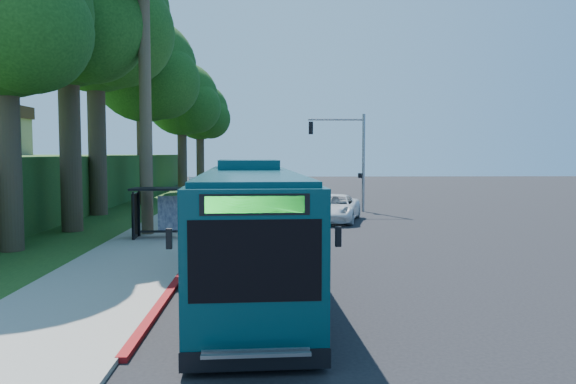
{
  "coord_description": "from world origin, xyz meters",
  "views": [
    {
      "loc": [
        -2.02,
        -30.11,
        4.23
      ],
      "look_at": [
        -0.94,
        1.0,
        2.05
      ],
      "focal_mm": 35.0,
      "sensor_mm": 36.0,
      "label": 1
    }
  ],
  "objects_px": {
    "white_bus": "(259,194)",
    "pickup": "(334,208)",
    "bus_shelter": "(161,203)",
    "teal_bus": "(250,227)"
  },
  "relations": [
    {
      "from": "teal_bus",
      "to": "bus_shelter",
      "type": "bearing_deg",
      "value": 111.83
    },
    {
      "from": "teal_bus",
      "to": "pickup",
      "type": "distance_m",
      "value": 17.92
    },
    {
      "from": "bus_shelter",
      "to": "pickup",
      "type": "relative_size",
      "value": 0.54
    },
    {
      "from": "white_bus",
      "to": "pickup",
      "type": "bearing_deg",
      "value": 18.05
    },
    {
      "from": "bus_shelter",
      "to": "teal_bus",
      "type": "bearing_deg",
      "value": -65.38
    },
    {
      "from": "bus_shelter",
      "to": "pickup",
      "type": "xyz_separation_m",
      "value": [
        9.29,
        7.12,
        -0.98
      ]
    },
    {
      "from": "teal_bus",
      "to": "pickup",
      "type": "height_order",
      "value": "teal_bus"
    },
    {
      "from": "bus_shelter",
      "to": "white_bus",
      "type": "height_order",
      "value": "white_bus"
    },
    {
      "from": "bus_shelter",
      "to": "teal_bus",
      "type": "height_order",
      "value": "teal_bus"
    },
    {
      "from": "white_bus",
      "to": "teal_bus",
      "type": "xyz_separation_m",
      "value": [
        -0.01,
        -15.72,
        0.11
      ]
    }
  ]
}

